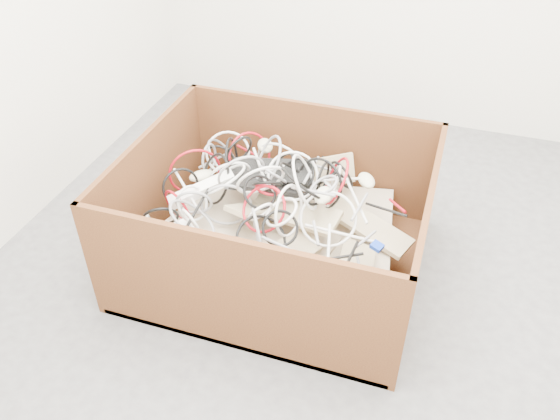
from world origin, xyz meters
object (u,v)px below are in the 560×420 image
(power_strip_left, at_px, (202,189))
(power_strip_right, at_px, (198,241))
(vga_plug, at_px, (377,246))
(cardboard_box, at_px, (275,239))

(power_strip_left, xyz_separation_m, power_strip_right, (0.10, -0.26, -0.06))
(power_strip_right, bearing_deg, vga_plug, 38.40)
(power_strip_left, height_order, power_strip_right, power_strip_left)
(power_strip_left, bearing_deg, power_strip_right, -108.31)
(power_strip_right, distance_m, vga_plug, 0.71)
(cardboard_box, bearing_deg, power_strip_left, -172.71)
(cardboard_box, height_order, power_strip_left, cardboard_box)
(vga_plug, bearing_deg, cardboard_box, -174.99)
(vga_plug, bearing_deg, power_strip_left, -165.70)
(cardboard_box, height_order, vga_plug, cardboard_box)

